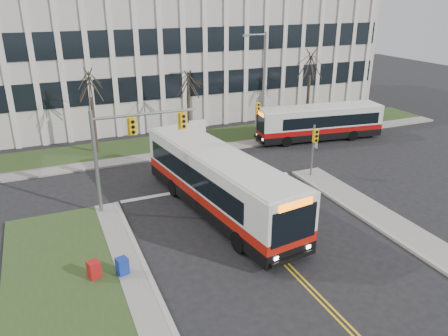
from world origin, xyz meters
TOP-DOWN VIEW (x-y plane):
  - ground at (0.00, 0.00)m, footprint 120.00×120.00m
  - sidewalk_cross at (5.00, 15.20)m, footprint 44.00×1.60m
  - building_lawn at (5.00, 18.00)m, footprint 44.00×5.00m
  - office_building at (5.00, 30.00)m, footprint 40.00×16.00m
  - mast_arm_signal at (-5.62, 7.16)m, footprint 6.11×0.38m
  - signal_pole_near at (7.20, 6.90)m, footprint 0.34×0.39m
  - signal_pole_far at (7.20, 15.40)m, footprint 0.34×0.39m
  - streetlight at (8.03, 16.20)m, footprint 2.15×0.25m
  - directory_sign at (2.50, 17.50)m, footprint 1.50×0.12m
  - tree_left at (-6.00, 18.00)m, footprint 1.80×1.80m
  - tree_mid at (2.00, 18.20)m, footprint 1.80×1.80m
  - tree_right at (14.00, 18.00)m, footprint 1.80×1.80m
  - bus_main at (-0.86, 4.61)m, footprint 4.75×13.82m
  - bus_cross at (12.66, 14.00)m, footprint 11.35×3.87m
  - newspaper_box_blue at (-7.36, 0.42)m, footprint 0.60×0.57m
  - newspaper_box_red at (-8.59, 0.66)m, footprint 0.62×0.59m

SIDE VIEW (x-z plane):
  - ground at x=0.00m, z-range 0.00..0.00m
  - building_lawn at x=5.00m, z-range 0.00..0.12m
  - sidewalk_cross at x=5.00m, z-range 0.00..0.14m
  - newspaper_box_blue at x=-7.36m, z-range 0.00..0.95m
  - newspaper_box_red at x=-8.59m, z-range 0.00..0.95m
  - directory_sign at x=2.50m, z-range 0.17..2.17m
  - bus_cross at x=12.66m, z-range 0.00..2.97m
  - bus_main at x=-0.86m, z-range 0.00..3.61m
  - signal_pole_near at x=7.20m, z-range 0.60..4.40m
  - signal_pole_far at x=7.20m, z-range 0.60..4.40m
  - mast_arm_signal at x=-5.62m, z-range 1.16..7.36m
  - tree_mid at x=2.00m, z-range 1.47..8.29m
  - streetlight at x=8.03m, z-range 0.59..9.79m
  - tree_left at x=-6.00m, z-range 1.66..9.36m
  - tree_right at x=14.00m, z-range 1.78..10.03m
  - office_building at x=5.00m, z-range 0.00..12.00m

